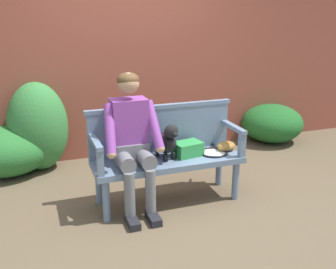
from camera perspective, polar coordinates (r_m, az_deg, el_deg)
ground_plane at (r=4.14m, az=0.00°, el=-9.54°), size 40.00×40.00×0.00m
brick_garden_fence at (r=5.32m, az=-6.19°, el=10.22°), size 8.00×0.30×2.42m
hedge_bush_mid_right at (r=5.00m, az=-18.27°, el=1.08°), size 0.71×0.67×1.08m
hedge_bush_mid_left at (r=6.05m, az=14.77°, el=1.60°), size 0.91×0.88×0.55m
hedge_bush_far_left at (r=5.02m, az=-22.46°, el=-2.26°), size 1.04×0.80×0.59m
garden_bench at (r=3.97m, az=0.00°, el=-4.35°), size 1.50×0.50×0.47m
bench_backrest at (r=4.06m, az=-1.04°, el=0.94°), size 1.54×0.06×0.50m
bench_armrest_left_end at (r=3.63m, az=-10.18°, el=-2.29°), size 0.06×0.50×0.28m
bench_armrest_right_end at (r=4.09m, az=9.86°, el=0.02°), size 0.06×0.50×0.28m
person_seated at (r=3.74m, az=-5.26°, el=-0.36°), size 0.56×0.65×1.34m
dog_on_bench at (r=3.87m, az=-0.15°, el=-0.93°), size 0.22×0.38×0.37m
tennis_racket at (r=4.13m, az=6.55°, el=-2.46°), size 0.38×0.58×0.03m
baseball_glove at (r=4.20m, az=8.41°, el=-1.65°), size 0.27×0.24×0.09m
sports_bag at (r=4.01m, az=2.87°, el=-2.07°), size 0.31×0.25×0.14m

